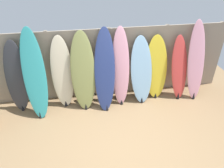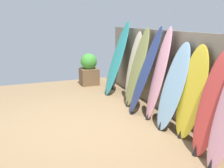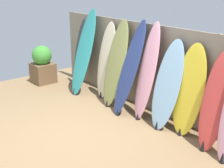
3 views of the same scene
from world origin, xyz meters
TOP-DOWN VIEW (x-y plane):
  - ground at (0.00, 0.00)m, footprint 7.68×7.68m
  - fence_back at (-0.00, 2.01)m, footprint 6.08×0.11m
  - surfboard_charcoal_0 at (-2.20, 1.72)m, footprint 0.56×0.44m
  - surfboard_teal_1 at (-1.75, 1.53)m, footprint 0.58×0.79m
  - surfboard_cream_2 at (-1.17, 1.74)m, footprint 0.53×0.44m
  - surfboard_olive_3 at (-0.68, 1.60)m, footprint 0.58×0.57m
  - surfboard_navy_4 at (-0.17, 1.54)m, footprint 0.58×0.77m
  - surfboard_pink_5 at (0.22, 1.64)m, footprint 0.45×0.54m
  - surfboard_skyblue_6 at (0.75, 1.63)m, footprint 0.58×0.58m
  - surfboard_yellow_7 at (1.16, 1.72)m, footprint 0.61×0.44m
  - surfboard_red_8 at (1.74, 1.63)m, footprint 0.50×0.57m
  - surfboard_pink_9 at (2.14, 1.60)m, footprint 0.44×0.60m

SIDE VIEW (x-z plane):
  - ground at x=0.00m, z-range 0.00..0.00m
  - surfboard_red_8 at x=1.74m, z-range -0.01..1.60m
  - surfboard_yellow_7 at x=1.16m, z-range -0.01..1.62m
  - surfboard_skyblue_6 at x=0.75m, z-range -0.02..1.62m
  - surfboard_charcoal_0 at x=-2.20m, z-range -0.01..1.70m
  - surfboard_cream_2 at x=-1.17m, z-range -0.01..1.73m
  - fence_back at x=0.00m, z-range 0.00..1.80m
  - surfboard_olive_3 at x=-0.68m, z-range -0.01..1.84m
  - surfboard_navy_4 at x=-0.17m, z-range -0.01..1.88m
  - surfboard_pink_5 at x=0.22m, z-range -0.01..1.89m
  - surfboard_pink_9 at x=2.14m, z-range -0.02..1.95m
  - surfboard_teal_1 at x=-1.75m, z-range -0.02..1.97m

